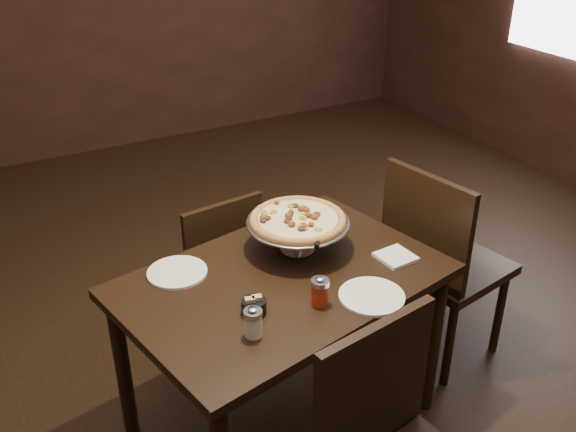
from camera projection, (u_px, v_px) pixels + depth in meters
room at (311, 108)px, 2.04m from camera, size 6.04×7.04×2.84m
dining_table at (283, 298)px, 2.43m from camera, size 1.31×1.00×0.74m
pizza_stand at (298, 220)px, 2.48m from camera, size 0.41×0.41×0.17m
parmesan_shaker at (253, 322)px, 2.06m from camera, size 0.06×0.06×0.11m
pepper_flake_shaker at (320, 291)px, 2.21m from camera, size 0.06×0.06×0.11m
packet_caddy at (254, 306)px, 2.17m from camera, size 0.09×0.09×0.07m
napkin_stack at (396, 257)px, 2.49m from camera, size 0.14×0.14×0.01m
plate_left at (177, 272)px, 2.40m from camera, size 0.22×0.22×0.01m
plate_near at (372, 296)px, 2.26m from camera, size 0.23×0.23×0.01m
serving_spatula at (318, 239)px, 2.36m from camera, size 0.17×0.17×0.02m
chair_far at (214, 266)px, 2.97m from camera, size 0.43×0.43×0.82m
chair_side at (440, 259)px, 2.86m from camera, size 0.53×0.53×0.98m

